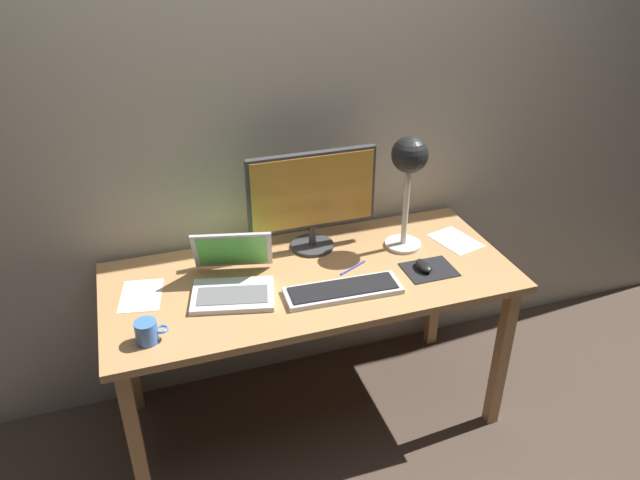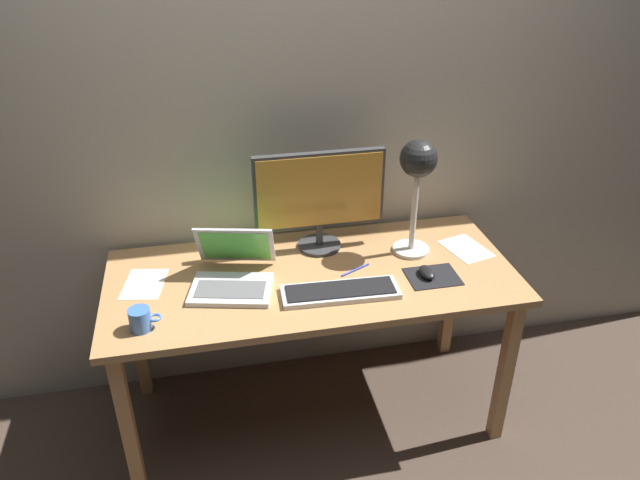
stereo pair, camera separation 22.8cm
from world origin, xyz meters
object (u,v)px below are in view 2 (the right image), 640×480
object	(u,v)px
monitor	(319,195)
mouse	(427,272)
desk_lamp	(418,170)
pen	(355,270)
keyboard_main	(340,292)
coffee_mug	(141,319)
laptop	(233,268)

from	to	relation	value
monitor	mouse	xyz separation A→B (m)	(0.36, -0.31, -0.22)
desk_lamp	pen	size ratio (longest dim) A/B	3.48
keyboard_main	pen	bearing A→B (deg)	56.82
desk_lamp	coffee_mug	size ratio (longest dim) A/B	4.42
laptop	pen	xyz separation A→B (m)	(0.48, -0.02, -0.06)
keyboard_main	desk_lamp	bearing A→B (deg)	34.50
desk_lamp	coffee_mug	bearing A→B (deg)	-163.86
keyboard_main	coffee_mug	bearing A→B (deg)	-174.98
pen	keyboard_main	bearing A→B (deg)	-123.18
keyboard_main	mouse	bearing A→B (deg)	7.86
pen	monitor	bearing A→B (deg)	115.69
laptop	mouse	size ratio (longest dim) A/B	3.88
keyboard_main	laptop	world-z (taller)	laptop
monitor	mouse	distance (m)	0.53
mouse	coffee_mug	size ratio (longest dim) A/B	0.87
coffee_mug	pen	bearing A→B (deg)	14.53
laptop	desk_lamp	distance (m)	0.81
pen	laptop	bearing A→B (deg)	177.29
mouse	pen	world-z (taller)	mouse
monitor	pen	bearing A→B (deg)	-64.31
keyboard_main	desk_lamp	world-z (taller)	desk_lamp
monitor	laptop	xyz separation A→B (m)	(-0.38, -0.19, -0.18)
laptop	pen	bearing A→B (deg)	-2.71
laptop	pen	distance (m)	0.48
laptop	desk_lamp	bearing A→B (deg)	6.06
desk_lamp	coffee_mug	world-z (taller)	desk_lamp
keyboard_main	mouse	size ratio (longest dim) A/B	4.64
keyboard_main	mouse	world-z (taller)	mouse
coffee_mug	desk_lamp	bearing A→B (deg)	16.14
mouse	coffee_mug	world-z (taller)	coffee_mug
monitor	mouse	size ratio (longest dim) A/B	5.55
coffee_mug	pen	world-z (taller)	coffee_mug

